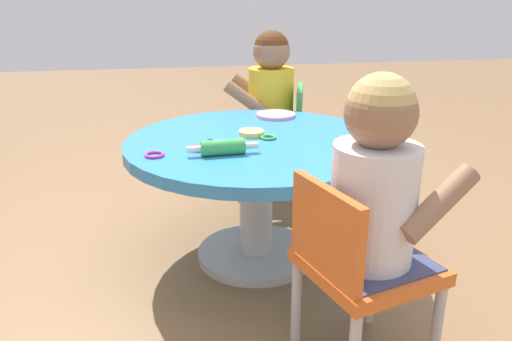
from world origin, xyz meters
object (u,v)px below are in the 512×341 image
object	(u,v)px
child_chair_right	(278,134)
seated_child_right	(270,87)
seated_child_left	(377,180)
craft_table	(256,168)
rolling_pin	(223,147)
craft_scissors	(219,141)
child_chair_left	(357,266)

from	to	relation	value
child_chair_right	seated_child_right	xyz separation A→B (m)	(0.01, 0.04, 0.23)
seated_child_left	craft_table	bearing A→B (deg)	16.67
craft_table	rolling_pin	bearing A→B (deg)	138.56
seated_child_left	child_chair_right	world-z (taller)	seated_child_left
craft_table	child_chair_right	world-z (taller)	child_chair_right
seated_child_left	craft_scissors	world-z (taller)	seated_child_left
child_chair_left	craft_scissors	world-z (taller)	child_chair_left
child_chair_left	rolling_pin	world-z (taller)	child_chair_left
craft_table	seated_child_right	xyz separation A→B (m)	(0.61, -0.18, 0.17)
craft_scissors	child_chair_left	bearing A→B (deg)	-155.72
craft_table	child_chair_right	bearing A→B (deg)	-19.70
rolling_pin	craft_scissors	world-z (taller)	rolling_pin
seated_child_left	seated_child_right	xyz separation A→B (m)	(1.23, 0.01, 0.00)
seated_child_left	child_chair_right	size ratio (longest dim) A/B	0.95
child_chair_right	seated_child_right	world-z (taller)	seated_child_right
craft_table	child_chair_right	xyz separation A→B (m)	(0.60, -0.22, -0.05)
craft_table	child_chair_right	size ratio (longest dim) A/B	1.72
child_chair_left	child_chair_right	size ratio (longest dim) A/B	1.00
child_chair_left	craft_scissors	bearing A→B (deg)	24.28
seated_child_right	craft_scissors	xyz separation A→B (m)	(-0.63, 0.31, -0.06)
craft_table	seated_child_left	xyz separation A→B (m)	(-0.61, -0.18, 0.17)
child_chair_left	rolling_pin	size ratio (longest dim) A/B	2.32
craft_table	seated_child_right	size ratio (longest dim) A/B	1.80
craft_table	seated_child_left	distance (m)	0.66
child_chair_right	craft_scissors	bearing A→B (deg)	150.63
seated_child_right	rolling_pin	size ratio (longest dim) A/B	2.21
child_chair_right	seated_child_right	bearing A→B (deg)	73.40
craft_table	craft_scissors	xyz separation A→B (m)	(-0.01, 0.13, 0.11)
craft_table	craft_scissors	bearing A→B (deg)	95.59
seated_child_left	child_chair_left	bearing A→B (deg)	106.20
rolling_pin	craft_scissors	size ratio (longest dim) A/B	1.70
craft_table	rolling_pin	world-z (taller)	rolling_pin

